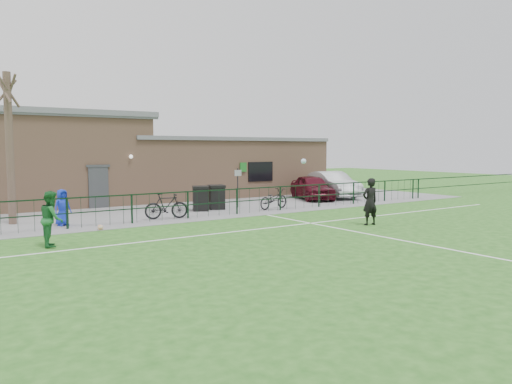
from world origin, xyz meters
TOP-DOWN VIEW (x-y plane):
  - ground at (0.00, 0.00)m, footprint 90.00×90.00m
  - paving_strip at (0.00, 13.50)m, footprint 34.00×13.00m
  - pitch_line_touch at (0.00, 7.80)m, footprint 28.00×0.10m
  - pitch_line_mid at (0.00, 4.00)m, footprint 28.00×0.10m
  - pitch_line_perp at (2.00, 0.00)m, footprint 0.10×16.00m
  - perimeter_fence at (0.00, 8.00)m, footprint 28.00×0.10m
  - bare_tree at (-8.00, 10.50)m, footprint 0.30×0.30m
  - wheelie_bin_left at (0.21, 10.05)m, footprint 1.01×1.06m
  - wheelie_bin_right at (1.16, 10.17)m, footprint 0.96×1.03m
  - sign_post at (2.45, 10.22)m, footprint 0.08×0.08m
  - car_maroon at (8.21, 11.08)m, footprint 3.10×4.54m
  - car_silver at (10.06, 11.39)m, footprint 2.75×5.05m
  - bicycle_d at (-2.34, 8.36)m, footprint 1.91×0.96m
  - bicycle_e at (3.52, 8.59)m, footprint 2.00×1.04m
  - spectator_child at (-6.46, 8.91)m, footprint 0.80×0.65m
  - goalkeeper_kick at (3.60, 2.38)m, footprint 1.67×3.06m
  - outfield_player at (-7.72, 4.90)m, footprint 0.81×0.96m
  - ball_ground at (-5.56, 7.11)m, footprint 0.21×0.21m
  - clubhouse at (-0.88, 16.50)m, footprint 24.25×5.40m

SIDE VIEW (x-z plane):
  - ground at x=0.00m, z-range 0.00..0.00m
  - pitch_line_touch at x=0.00m, z-range 0.00..0.01m
  - pitch_line_mid at x=0.00m, z-range 0.00..0.01m
  - pitch_line_perp at x=2.00m, z-range 0.00..0.01m
  - paving_strip at x=0.00m, z-range 0.00..0.02m
  - ball_ground at x=-5.56m, z-range 0.00..0.21m
  - bicycle_e at x=3.52m, z-range 0.02..1.02m
  - wheelie_bin_left at x=0.21m, z-range 0.02..1.12m
  - bicycle_d at x=-2.34m, z-range 0.02..1.13m
  - wheelie_bin_right at x=1.16m, z-range 0.02..1.13m
  - perimeter_fence at x=0.00m, z-range 0.00..1.20m
  - spectator_child at x=-6.46m, z-range 0.02..1.45m
  - car_maroon at x=8.21m, z-range 0.02..1.46m
  - car_silver at x=10.06m, z-range 0.02..1.60m
  - outfield_player at x=-7.72m, z-range 0.00..1.73m
  - goalkeeper_kick at x=3.60m, z-range -0.34..2.26m
  - sign_post at x=2.45m, z-range 0.02..2.02m
  - clubhouse at x=-0.88m, z-range -0.26..4.70m
  - bare_tree at x=-8.00m, z-range 0.00..6.00m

